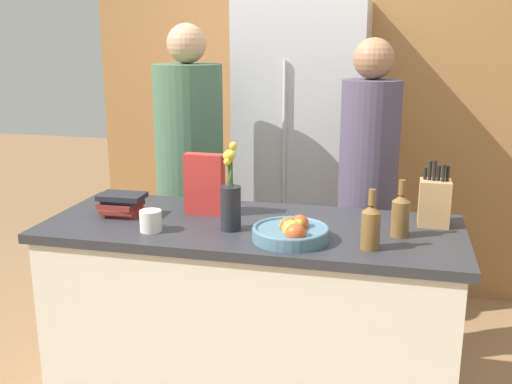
% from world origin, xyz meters
% --- Properties ---
extents(kitchen_island, '(1.78, 0.70, 0.94)m').
position_xyz_m(kitchen_island, '(0.00, 0.00, 0.47)').
color(kitchen_island, silver).
rests_on(kitchen_island, ground_plane).
extents(back_wall_wood, '(2.98, 0.12, 2.60)m').
position_xyz_m(back_wall_wood, '(0.00, 1.67, 1.30)').
color(back_wall_wood, '#9E6B3D').
rests_on(back_wall_wood, ground_plane).
extents(refrigerator, '(0.77, 0.63, 1.92)m').
position_xyz_m(refrigerator, '(0.01, 1.31, 0.96)').
color(refrigerator, '#B7B7BC').
rests_on(refrigerator, ground_plane).
extents(fruit_bowl, '(0.30, 0.30, 0.09)m').
position_xyz_m(fruit_bowl, '(0.20, -0.17, 0.97)').
color(fruit_bowl, slate).
rests_on(fruit_bowl, kitchen_island).
extents(knife_block, '(0.13, 0.11, 0.28)m').
position_xyz_m(knife_block, '(0.75, 0.17, 1.04)').
color(knife_block, tan).
rests_on(knife_block, kitchen_island).
extents(flower_vase, '(0.08, 0.08, 0.37)m').
position_xyz_m(flower_vase, '(-0.07, -0.09, 1.06)').
color(flower_vase, '#232328').
rests_on(flower_vase, kitchen_island).
extents(cereal_box, '(0.18, 0.07, 0.28)m').
position_xyz_m(cereal_box, '(-0.24, 0.10, 1.08)').
color(cereal_box, red).
rests_on(cereal_box, kitchen_island).
extents(coffee_mug, '(0.10, 0.11, 0.09)m').
position_xyz_m(coffee_mug, '(-0.38, -0.18, 0.98)').
color(coffee_mug, silver).
rests_on(coffee_mug, kitchen_island).
extents(book_stack, '(0.20, 0.16, 0.10)m').
position_xyz_m(book_stack, '(-0.60, -0.00, 0.99)').
color(book_stack, maroon).
rests_on(book_stack, kitchen_island).
extents(bottle_oil, '(0.07, 0.07, 0.23)m').
position_xyz_m(bottle_oil, '(0.51, -0.19, 1.03)').
color(bottle_oil, brown).
rests_on(bottle_oil, kitchen_island).
extents(bottle_vinegar, '(0.07, 0.07, 0.23)m').
position_xyz_m(bottle_vinegar, '(0.62, -0.01, 1.03)').
color(bottle_vinegar, brown).
rests_on(bottle_vinegar, kitchen_island).
extents(person_at_sink, '(0.37, 0.37, 1.78)m').
position_xyz_m(person_at_sink, '(-0.51, 0.66, 1.00)').
color(person_at_sink, '#383842').
rests_on(person_at_sink, ground_plane).
extents(person_in_blue, '(0.30, 0.30, 1.71)m').
position_xyz_m(person_in_blue, '(0.45, 0.63, 0.98)').
color(person_in_blue, '#383842').
rests_on(person_in_blue, ground_plane).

